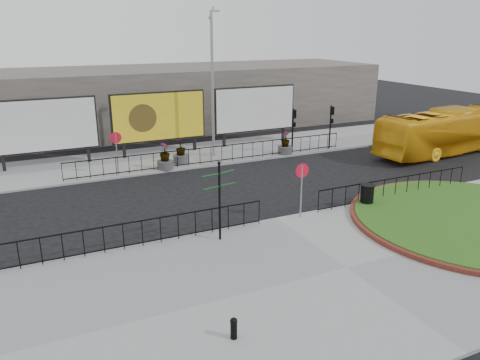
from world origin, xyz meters
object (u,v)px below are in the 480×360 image
bus (444,132)px  planter_c (285,145)px  bollard (234,327)px  fingerpost_sign (219,193)px  lamp_post (213,83)px  planter_a (165,159)px  planter_b (181,154)px  billboard_mid (159,117)px  litter_bin (367,196)px

bus → planter_c: (-9.80, 4.11, -0.81)m
bollard → fingerpost_sign: bearing=70.6°
bollard → planter_c: planter_c is taller
bus → fingerpost_sign: bearing=103.6°
lamp_post → planter_a: bearing=-156.9°
fingerpost_sign → bus: 19.94m
fingerpost_sign → planter_a: fingerpost_sign is taller
planter_c → planter_a: bearing=-179.5°
planter_a → planter_b: size_ratio=1.03×
billboard_mid → planter_c: bearing=-25.0°
litter_bin → billboard_mid: bearing=113.9°
lamp_post → bus: lamp_post is taller
planter_b → planter_c: bearing=-6.0°
planter_a → planter_b: planter_a is taller
billboard_mid → litter_bin: size_ratio=5.77×
fingerpost_sign → bus: fingerpost_sign is taller
fingerpost_sign → planter_a: bearing=77.1°
litter_bin → planter_a: planter_a is taller
bollard → bus: bearing=30.3°
lamp_post → litter_bin: (2.99, -11.60, -4.16)m
fingerpost_sign → bus: bearing=10.4°
planter_b → planter_c: planter_b is taller
bus → planter_a: size_ratio=6.78×
billboard_mid → fingerpost_sign: (-1.59, -13.97, -0.54)m
lamp_post → bollard: (-6.67, -17.88, -4.36)m
bollard → bus: size_ratio=0.06×
lamp_post → planter_b: size_ratio=6.02×
bollard → planter_a: bearing=79.8°
bollard → litter_bin: bearing=33.0°
billboard_mid → bollard: billboard_mid is taller
planter_b → billboard_mid: bearing=100.5°
lamp_post → bus: (14.29, -5.63, -3.34)m
planter_a → planter_b: 1.49m
litter_bin → planter_c: bearing=81.5°
bus → bollard: bearing=115.3°
litter_bin → lamp_post: bearing=104.5°
billboard_mid → bus: 18.93m
planter_a → planter_b: (1.25, 0.81, -0.05)m
bus → planter_b: bus is taller
bus → planter_b: 17.49m
planter_b → planter_c: (6.99, -0.74, -0.00)m
lamp_post → litter_bin: lamp_post is taller
lamp_post → planter_b: (-2.50, -0.79, -4.14)m
planter_b → lamp_post: bearing=17.6°
litter_bin → planter_c: size_ratio=0.71×
billboard_mid → lamp_post: 4.23m
bollard → bus: bus is taller
fingerpost_sign → litter_bin: (7.59, 0.40, -1.39)m
billboard_mid → lamp_post: lamp_post is taller
planter_a → planter_c: size_ratio=1.05×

